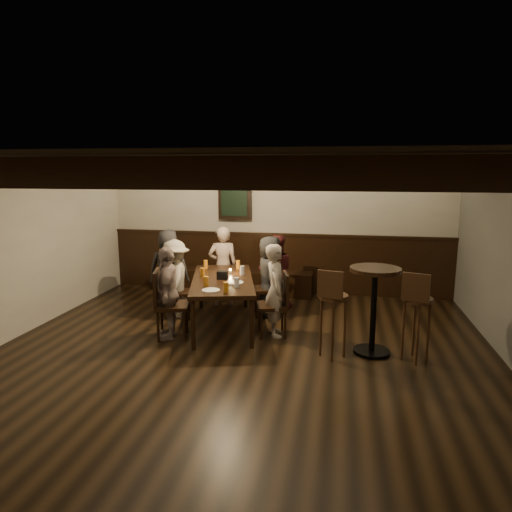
% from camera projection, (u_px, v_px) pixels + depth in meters
% --- Properties ---
extents(room, '(7.00, 7.00, 7.00)m').
position_uv_depth(room, '(249.00, 247.00, 7.50)').
color(room, black).
rests_on(room, ground).
extents(dining_table, '(1.34, 2.11, 0.73)m').
position_uv_depth(dining_table, '(223.00, 282.00, 6.79)').
color(dining_table, black).
rests_on(dining_table, floor).
extents(chair_left_near, '(0.48, 0.48, 0.86)m').
position_uv_depth(chair_left_near, '(178.00, 301.00, 7.26)').
color(chair_left_near, black).
rests_on(chair_left_near, floor).
extents(chair_left_far, '(0.54, 0.54, 0.97)m').
position_uv_depth(chair_left_far, '(171.00, 317.00, 6.37)').
color(chair_left_far, black).
rests_on(chair_left_far, floor).
extents(chair_right_near, '(0.51, 0.51, 0.91)m').
position_uv_depth(chair_right_near, '(268.00, 298.00, 7.35)').
color(chair_right_near, black).
rests_on(chair_right_near, floor).
extents(chair_right_far, '(0.50, 0.50, 0.91)m').
position_uv_depth(chair_right_far, '(273.00, 316.00, 6.47)').
color(chair_right_far, black).
rests_on(chair_right_far, floor).
extents(person_bench_left, '(0.75, 0.59, 1.36)m').
position_uv_depth(person_bench_left, '(169.00, 270.00, 7.61)').
color(person_bench_left, '#28282A').
rests_on(person_bench_left, floor).
extents(person_bench_centre, '(0.57, 0.45, 1.38)m').
position_uv_depth(person_bench_centre, '(223.00, 266.00, 7.82)').
color(person_bench_centre, gray).
rests_on(person_bench_centre, floor).
extents(person_bench_right, '(0.71, 0.61, 1.25)m').
position_uv_depth(person_bench_right, '(276.00, 271.00, 7.74)').
color(person_bench_right, maroon).
rests_on(person_bench_right, floor).
extents(person_left_near, '(0.65, 0.90, 1.25)m').
position_uv_depth(person_left_near, '(175.00, 279.00, 7.19)').
color(person_left_near, '#A49C8A').
rests_on(person_left_near, floor).
extents(person_left_far, '(0.50, 0.82, 1.30)m').
position_uv_depth(person_left_far, '(168.00, 293.00, 6.31)').
color(person_left_far, gray).
rests_on(person_left_far, floor).
extents(person_right_near, '(0.56, 0.72, 1.30)m').
position_uv_depth(person_right_near, '(270.00, 276.00, 7.28)').
color(person_right_near, '#242527').
rests_on(person_right_near, floor).
extents(person_right_far, '(0.43, 0.54, 1.32)m').
position_uv_depth(person_right_far, '(276.00, 290.00, 6.40)').
color(person_right_far, '#AB9F90').
rests_on(person_right_far, floor).
extents(pint_a, '(0.07, 0.07, 0.14)m').
position_uv_depth(pint_a, '(206.00, 264.00, 7.43)').
color(pint_a, '#BF7219').
rests_on(pint_a, dining_table).
extents(pint_b, '(0.07, 0.07, 0.14)m').
position_uv_depth(pint_b, '(238.00, 265.00, 7.42)').
color(pint_b, '#BF7219').
rests_on(pint_b, dining_table).
extents(pint_c, '(0.07, 0.07, 0.14)m').
position_uv_depth(pint_c, '(202.00, 273.00, 6.84)').
color(pint_c, '#BF7219').
rests_on(pint_c, dining_table).
extents(pint_d, '(0.07, 0.07, 0.14)m').
position_uv_depth(pint_d, '(242.00, 271.00, 6.98)').
color(pint_d, silver).
rests_on(pint_d, dining_table).
extents(pint_e, '(0.07, 0.07, 0.14)m').
position_uv_depth(pint_e, '(206.00, 281.00, 6.31)').
color(pint_e, '#BF7219').
rests_on(pint_e, dining_table).
extents(pint_f, '(0.07, 0.07, 0.14)m').
position_uv_depth(pint_f, '(237.00, 283.00, 6.24)').
color(pint_f, silver).
rests_on(pint_f, dining_table).
extents(pint_g, '(0.07, 0.07, 0.14)m').
position_uv_depth(pint_g, '(226.00, 287.00, 5.98)').
color(pint_g, '#BF7219').
rests_on(pint_g, dining_table).
extents(plate_near, '(0.24, 0.24, 0.01)m').
position_uv_depth(plate_near, '(211.00, 290.00, 6.08)').
color(plate_near, white).
rests_on(plate_near, dining_table).
extents(plate_far, '(0.24, 0.24, 0.01)m').
position_uv_depth(plate_far, '(235.00, 283.00, 6.50)').
color(plate_far, white).
rests_on(plate_far, dining_table).
extents(condiment_caddy, '(0.15, 0.10, 0.12)m').
position_uv_depth(condiment_caddy, '(222.00, 275.00, 6.72)').
color(condiment_caddy, black).
rests_on(condiment_caddy, dining_table).
extents(candle, '(0.05, 0.05, 0.05)m').
position_uv_depth(candle, '(230.00, 272.00, 7.08)').
color(candle, beige).
rests_on(candle, dining_table).
extents(high_top_table, '(0.63, 0.63, 1.13)m').
position_uv_depth(high_top_table, '(374.00, 298.00, 5.74)').
color(high_top_table, black).
rests_on(high_top_table, floor).
extents(bar_stool_left, '(0.38, 0.40, 1.14)m').
position_uv_depth(bar_stool_left, '(333.00, 324.00, 5.69)').
color(bar_stool_left, '#32210F').
rests_on(bar_stool_left, floor).
extents(bar_stool_right, '(0.39, 0.41, 1.14)m').
position_uv_depth(bar_stool_right, '(416.00, 328.00, 5.55)').
color(bar_stool_right, '#32210F').
rests_on(bar_stool_right, floor).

